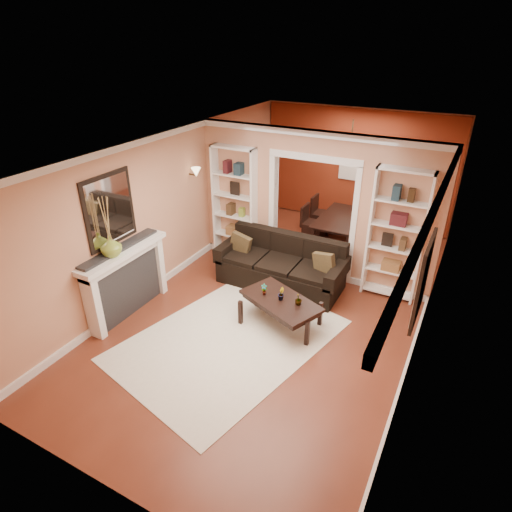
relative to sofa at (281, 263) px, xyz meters
The scene contains 30 objects.
floor 0.69m from the sofa, 58.66° to the right, with size 8.00×8.00×0.00m, color brown.
ceiling 2.31m from the sofa, 58.66° to the right, with size 8.00×8.00×0.00m, color white.
wall_back 3.67m from the sofa, 85.59° to the left, with size 8.00×8.00×0.00m, color tan.
wall_front 4.55m from the sofa, 86.48° to the right, with size 8.00×8.00×0.00m, color tan.
wall_left 2.22m from the sofa, 167.17° to the right, with size 8.00×8.00×0.00m, color tan.
wall_right 2.72m from the sofa, 10.11° to the right, with size 8.00×8.00×0.00m, color tan.
partition_wall 1.20m from the sofa, 69.93° to the left, with size 4.50×0.15×2.70m, color tan.
red_back_panel 3.64m from the sofa, 85.55° to the left, with size 4.44×0.04×2.64m, color maroon.
dining_window 3.66m from the sofa, 85.50° to the left, with size 0.78×0.03×0.98m, color #8CA5CC.
area_rug 1.88m from the sofa, 89.97° to the right, with size 2.34×3.27×0.01m, color silver.
sofa is the anchor object (origin of this frame).
pillow_left 0.84m from the sofa, behind, with size 0.39×0.11×0.39m, color brown.
pillow_right 0.84m from the sofa, ahead, with size 0.38×0.11×0.38m, color brown.
coffee_table 1.24m from the sofa, 65.11° to the right, with size 1.25×0.68×0.48m, color black.
plant_left 1.14m from the sofa, 78.68° to the right, with size 0.10×0.07×0.19m, color #336626.
plant_center 1.23m from the sofa, 65.11° to the right, with size 0.11×0.09×0.21m, color #336626.
plant_right 1.38m from the sofa, 53.96° to the right, with size 0.11×0.11×0.19m, color #336626.
bookshelf_left 1.57m from the sofa, 155.56° to the left, with size 0.90×0.30×2.30m, color white.
bookshelf_right 2.04m from the sofa, 17.64° to the left, with size 0.90×0.30×2.30m, color white.
fireplace 2.67m from the sofa, 132.96° to the right, with size 0.32×1.70×1.16m, color white.
vase 2.96m from the sofa, 129.97° to the right, with size 0.32×0.32×0.33m, color olive.
mirror 3.07m from the sofa, 135.09° to the right, with size 0.03×0.95×1.10m, color silver.
wall_sconce 2.33m from the sofa, behind, with size 0.18×0.18×0.22m, color #FFE0A5.
framed_art 3.08m from the sofa, 30.27° to the right, with size 0.04×0.85×1.05m, color black.
dining_table 2.34m from the sofa, 79.42° to the left, with size 0.92×1.64×0.58m, color black.
dining_chair_nw 2.00m from the sofa, 93.45° to the left, with size 0.42×0.42×0.86m, color black.
dining_chair_ne 2.23m from the sofa, 63.90° to the left, with size 0.42×0.42×0.85m, color black.
dining_chair_sw 2.60m from the sofa, 92.65° to the left, with size 0.44×0.44×0.88m, color black.
dining_chair_se 2.78m from the sofa, 69.35° to the left, with size 0.44×0.44×0.90m, color black.
chandelier 2.76m from the sofa, 83.06° to the left, with size 0.50×0.50×0.30m, color #362918.
Camera 1 is at (2.50, -5.76, 4.16)m, focal length 30.00 mm.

